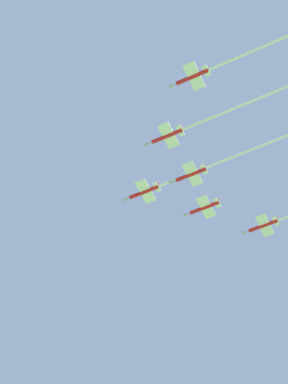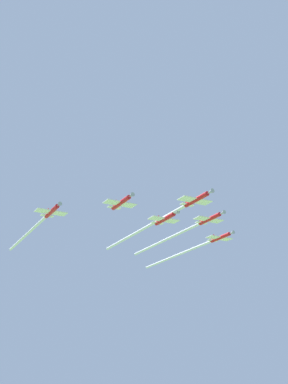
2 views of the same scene
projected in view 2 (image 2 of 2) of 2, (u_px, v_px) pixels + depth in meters
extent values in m
cylinder|color=red|center=(196.00, 200.00, 128.05)|extent=(10.17, 3.90, 1.25)
cone|color=#9EA3AD|center=(210.00, 192.00, 122.93)|extent=(2.50, 1.74, 1.18)
cube|color=white|center=(195.00, 200.00, 128.50)|extent=(5.90, 9.70, 0.20)
cube|color=white|center=(187.00, 205.00, 131.72)|extent=(2.55, 4.14, 0.20)
cube|color=red|center=(187.00, 201.00, 132.02)|extent=(1.80, 0.66, 2.04)
cylinder|color=white|center=(141.00, 230.00, 153.89)|extent=(51.02, 14.79, 0.87)
cylinder|color=red|center=(210.00, 219.00, 147.39)|extent=(10.17, 3.90, 1.25)
cone|color=#9EA3AD|center=(222.00, 213.00, 142.26)|extent=(2.50, 1.74, 1.18)
cube|color=white|center=(209.00, 220.00, 147.83)|extent=(5.90, 9.70, 0.20)
cube|color=white|center=(201.00, 223.00, 151.06)|extent=(2.55, 4.14, 0.20)
cube|color=red|center=(201.00, 220.00, 151.35)|extent=(1.80, 0.66, 2.04)
cylinder|color=white|center=(164.00, 240.00, 169.99)|extent=(43.43, 12.71, 0.87)
cylinder|color=red|center=(121.00, 203.00, 134.30)|extent=(10.17, 3.90, 1.25)
cone|color=#9EA3AD|center=(131.00, 196.00, 129.18)|extent=(2.50, 1.74, 1.18)
cube|color=white|center=(120.00, 204.00, 134.75)|extent=(5.90, 9.70, 0.20)
cube|color=white|center=(114.00, 207.00, 137.97)|extent=(2.55, 4.14, 0.20)
cube|color=red|center=(114.00, 204.00, 138.27)|extent=(1.80, 0.66, 2.04)
cylinder|color=red|center=(165.00, 219.00, 141.37)|extent=(10.17, 3.90, 1.25)
cone|color=#9EA3AD|center=(176.00, 213.00, 136.25)|extent=(2.50, 1.74, 1.18)
cube|color=white|center=(164.00, 220.00, 141.82)|extent=(5.90, 9.70, 0.20)
cube|color=white|center=(157.00, 223.00, 145.04)|extent=(2.55, 4.14, 0.20)
cube|color=red|center=(157.00, 220.00, 145.34)|extent=(1.80, 0.66, 2.04)
cylinder|color=red|center=(220.00, 238.00, 166.22)|extent=(10.17, 3.90, 1.25)
cone|color=#9EA3AD|center=(231.00, 233.00, 161.09)|extent=(2.50, 1.74, 1.18)
cube|color=white|center=(219.00, 238.00, 166.66)|extent=(5.90, 9.70, 0.20)
cube|color=white|center=(213.00, 241.00, 169.89)|extent=(2.55, 4.14, 0.20)
cube|color=red|center=(213.00, 238.00, 170.19)|extent=(1.80, 0.66, 2.04)
cylinder|color=white|center=(176.00, 256.00, 190.22)|extent=(46.71, 13.61, 0.87)
cylinder|color=red|center=(52.00, 211.00, 139.92)|extent=(10.17, 3.90, 1.25)
cone|color=#9EA3AD|center=(59.00, 205.00, 134.79)|extent=(2.50, 1.74, 1.18)
cube|color=white|center=(51.00, 212.00, 140.36)|extent=(5.90, 9.70, 0.20)
cube|color=white|center=(47.00, 216.00, 143.59)|extent=(2.55, 4.14, 0.20)
cube|color=red|center=(47.00, 212.00, 143.88)|extent=(1.80, 0.66, 2.04)
cylinder|color=white|center=(26.00, 235.00, 162.21)|extent=(42.71, 12.51, 0.87)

